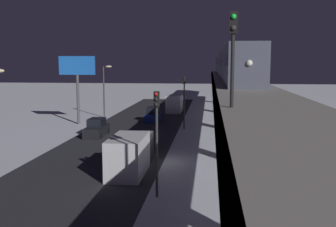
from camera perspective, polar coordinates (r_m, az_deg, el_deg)
name	(u,v)px	position (r m, az deg, el deg)	size (l,w,h in m)	color
ground_plane	(156,162)	(32.28, -1.75, -7.05)	(240.00, 240.00, 0.00)	silver
avenue_asphalt	(98,160)	(33.28, -10.18, -6.71)	(11.00, 109.91, 0.01)	#28282D
elevated_railway	(243,98)	(31.18, 10.94, 2.28)	(5.00, 109.91, 6.17)	gray
subway_train	(227,63)	(64.89, 8.60, 7.25)	(2.94, 74.07, 3.40)	#4C5160
rail_signal	(233,43)	(16.78, 9.45, 10.15)	(0.36, 0.41, 4.00)	black
sedan_black	(97,129)	(43.93, -10.36, -2.23)	(1.91, 4.69, 1.97)	black
sedan_blue	(153,115)	(54.15, -2.20, -0.29)	(1.80, 4.32, 1.97)	navy
box_truck	(175,103)	(64.95, 0.98, 1.49)	(2.40, 7.40, 2.80)	silver
delivery_van	(131,153)	(29.47, -5.42, -5.79)	(2.40, 7.40, 2.80)	black
traffic_light_near	(157,129)	(23.13, -1.68, -2.21)	(0.32, 0.44, 6.40)	#2D2D2D
traffic_light_mid	(184,95)	(47.59, 2.38, 2.76)	(0.32, 0.44, 6.40)	#2D2D2D
commercial_billboard	(77,72)	(52.53, -13.10, 5.89)	(4.80, 0.36, 8.90)	#4C4C51
street_lamp_far	(105,85)	(58.09, -9.14, 4.13)	(1.35, 0.44, 7.65)	#38383D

